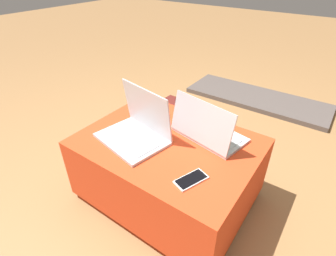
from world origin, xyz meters
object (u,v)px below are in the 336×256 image
laptop_near (137,129)px  laptop_far (207,130)px  backpack (180,127)px  cell_phone (191,180)px

laptop_near → laptop_far: laptop_near is taller
laptop_far → backpack: bearing=-29.4°
laptop_near → backpack: 0.61m
laptop_far → cell_phone: bearing=118.4°
laptop_far → backpack: 0.56m
laptop_near → laptop_far: 0.38m
laptop_near → backpack: (-0.06, 0.53, -0.29)m
laptop_near → cell_phone: size_ratio=2.42×
laptop_near → backpack: laptop_near is taller
cell_phone → backpack: backpack is taller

